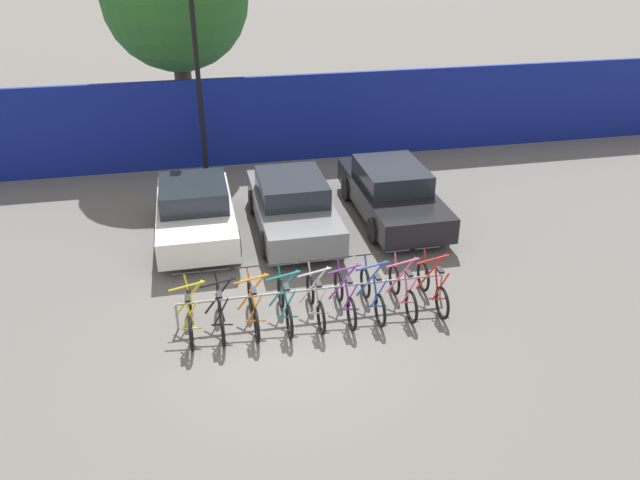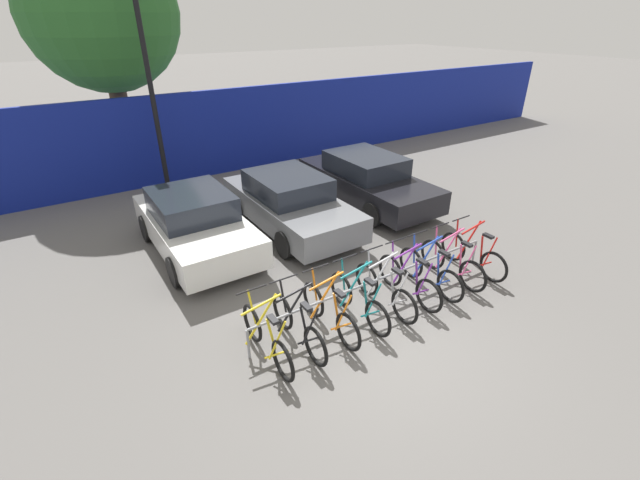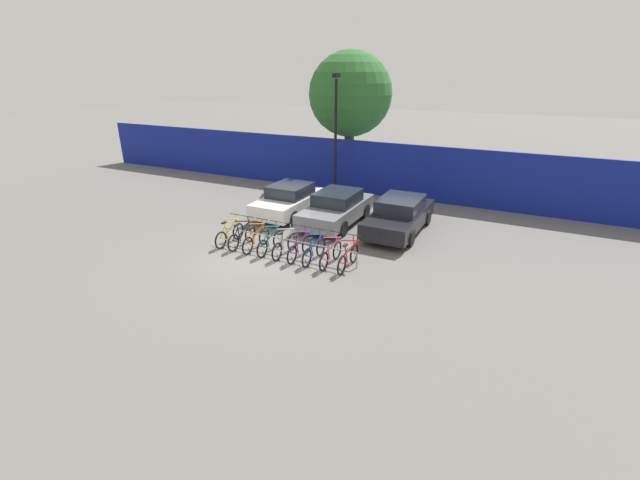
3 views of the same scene
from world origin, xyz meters
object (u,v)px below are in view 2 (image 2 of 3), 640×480
(bicycle_yellow, at_px, (267,338))
(bicycle_black, at_px, (298,326))
(bicycle_silver, at_px, (385,290))
(bicycle_pink, at_px, (452,263))
(bike_rack, at_px, (380,281))
(bicycle_orange, at_px, (330,313))
(tree_behind_hoarding, at_px, (101,14))
(bicycle_teal, at_px, (359,301))
(bicycle_purple, at_px, (409,280))
(car_black, at_px, (367,179))
(bicycle_blue, at_px, (430,272))
(car_grey, at_px, (290,202))
(bicycle_red, at_px, (473,254))
(lamp_post, at_px, (149,78))
(car_white, at_px, (195,223))

(bicycle_yellow, height_order, bicycle_black, same)
(bicycle_silver, distance_m, bicycle_pink, 1.79)
(bicycle_silver, bearing_deg, bike_rack, 89.43)
(bicycle_orange, height_order, tree_behind_hoarding, tree_behind_hoarding)
(bicycle_teal, distance_m, bicycle_purple, 1.20)
(bike_rack, distance_m, bicycle_black, 1.86)
(bicycle_pink, distance_m, car_black, 4.32)
(bicycle_blue, xyz_separation_m, car_grey, (-0.94, 3.91, 0.31))
(bicycle_purple, distance_m, bicycle_red, 1.83)
(bicycle_orange, xyz_separation_m, bicycle_purple, (1.82, 0.00, 0.00))
(bicycle_purple, bearing_deg, lamp_post, 103.14)
(bike_rack, bearing_deg, bicycle_blue, -7.33)
(car_grey, height_order, lamp_post, lamp_post)
(bicycle_yellow, distance_m, car_grey, 4.73)
(car_white, bearing_deg, bicycle_orange, -76.96)
(bicycle_purple, bearing_deg, bicycle_black, 176.93)
(bicycle_teal, height_order, car_black, car_black)
(bicycle_blue, bearing_deg, car_black, 69.16)
(bike_rack, xyz_separation_m, bicycle_blue, (1.16, -0.15, -0.13))
(bike_rack, height_order, tree_behind_hoarding, tree_behind_hoarding)
(lamp_post, bearing_deg, bicycle_silver, -77.80)
(lamp_post, bearing_deg, bicycle_yellow, -94.97)
(car_grey, bearing_deg, bicycle_purple, -84.59)
(bicycle_yellow, distance_m, bicycle_purple, 3.01)
(bicycle_silver, bearing_deg, bicycle_teal, -178.57)
(bicycle_black, bearing_deg, bicycle_blue, -3.24)
(bicycle_black, height_order, bicycle_teal, same)
(bicycle_black, height_order, bicycle_red, same)
(bicycle_pink, height_order, lamp_post, lamp_post)
(bicycle_blue, distance_m, tree_behind_hoarding, 12.13)
(car_white, bearing_deg, bicycle_yellow, -93.74)
(bicycle_silver, bearing_deg, lamp_post, 103.63)
(bicycle_silver, bearing_deg, bicycle_purple, 1.43)
(bicycle_orange, bearing_deg, bicycle_red, -2.54)
(car_black, bearing_deg, bicycle_silver, -124.72)
(bike_rack, bearing_deg, bicycle_purple, -14.16)
(bicycle_yellow, distance_m, bicycle_pink, 4.21)
(bicycle_blue, height_order, bicycle_pink, same)
(bicycle_purple, xyz_separation_m, car_white, (-2.75, 4.03, 0.31))
(car_white, height_order, car_grey, same)
(bike_rack, relative_size, car_white, 1.34)
(bicycle_pink, distance_m, bicycle_red, 0.64)
(bicycle_yellow, distance_m, car_white, 4.05)
(bicycle_orange, relative_size, bicycle_pink, 1.00)
(bicycle_silver, height_order, bicycle_purple, same)
(bicycle_teal, bearing_deg, tree_behind_hoarding, 95.09)
(bicycle_pink, distance_m, car_white, 5.65)
(bike_rack, distance_m, car_black, 4.95)
(bicycle_black, bearing_deg, bicycle_pink, -3.24)
(car_white, distance_m, lamp_post, 4.78)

